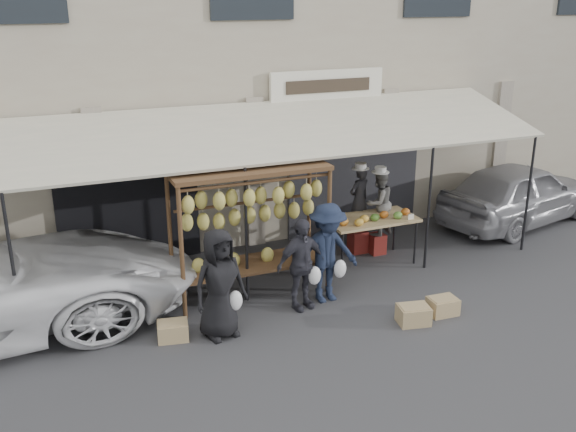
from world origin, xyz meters
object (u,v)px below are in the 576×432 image
(customer_left, at_px, (219,284))
(crate_near_a, at_px, (413,315))
(crate_far, at_px, (173,331))
(produce_table, at_px, (372,220))
(vendor_right, at_px, (379,203))
(sedan, at_px, (520,193))
(crate_near_b, at_px, (443,306))
(vendor_left, at_px, (359,199))
(customer_right, at_px, (327,253))
(banana_rack, at_px, (251,208))
(customer_mid, at_px, (301,264))

(customer_left, relative_size, crate_near_a, 3.53)
(crate_near_a, relative_size, crate_far, 1.07)
(produce_table, distance_m, vendor_right, 0.56)
(sedan, bearing_deg, customer_left, 93.60)
(vendor_right, height_order, crate_far, vendor_right)
(crate_near_b, distance_m, crate_far, 4.26)
(vendor_left, bearing_deg, customer_right, 32.13)
(banana_rack, height_order, crate_far, banana_rack)
(banana_rack, distance_m, crate_near_b, 3.46)
(customer_mid, height_order, sedan, customer_mid)
(sedan, bearing_deg, customer_right, 94.97)
(sedan, bearing_deg, customer_mid, 94.28)
(vendor_right, bearing_deg, crate_near_b, 67.29)
(customer_mid, relative_size, crate_near_a, 3.20)
(banana_rack, bearing_deg, crate_far, -149.71)
(produce_table, relative_size, customer_right, 1.00)
(customer_right, xyz_separation_m, crate_near_b, (1.51, -1.16, -0.71))
(customer_right, xyz_separation_m, crate_near_a, (0.90, -1.24, -0.70))
(vendor_right, bearing_deg, produce_table, 30.37)
(customer_right, height_order, crate_near_a, customer_right)
(vendor_right, height_order, crate_near_a, vendor_right)
(vendor_right, relative_size, crate_far, 2.87)
(banana_rack, bearing_deg, customer_right, -30.44)
(vendor_right, distance_m, sedan, 3.83)
(customer_right, bearing_deg, produce_table, 33.08)
(customer_left, xyz_separation_m, crate_far, (-0.70, 0.15, -0.71))
(vendor_right, bearing_deg, banana_rack, -0.33)
(vendor_right, distance_m, customer_right, 2.33)
(produce_table, bearing_deg, banana_rack, -170.24)
(crate_near_b, distance_m, sedan, 5.10)
(produce_table, xyz_separation_m, sedan, (4.16, 0.75, -0.18))
(banana_rack, relative_size, crate_near_b, 5.77)
(banana_rack, height_order, sedan, banana_rack)
(banana_rack, height_order, crate_near_b, banana_rack)
(vendor_right, distance_m, customer_mid, 2.79)
(banana_rack, xyz_separation_m, sedan, (6.69, 1.18, -0.88))
(customer_left, relative_size, crate_far, 3.78)
(customer_left, height_order, crate_near_a, customer_left)
(vendor_left, relative_size, sedan, 0.32)
(customer_left, bearing_deg, sedan, 4.48)
(produce_table, height_order, crate_near_b, produce_table)
(crate_far, bearing_deg, customer_mid, 5.35)
(crate_far, bearing_deg, vendor_left, 25.16)
(customer_mid, height_order, crate_far, customer_mid)
(produce_table, bearing_deg, vendor_right, 46.51)
(customer_left, bearing_deg, crate_near_a, -27.82)
(banana_rack, height_order, customer_left, banana_rack)
(customer_right, relative_size, crate_far, 3.80)
(crate_near_b, bearing_deg, customer_left, 168.29)
(crate_near_b, xyz_separation_m, crate_far, (-4.17, 0.87, -0.00))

